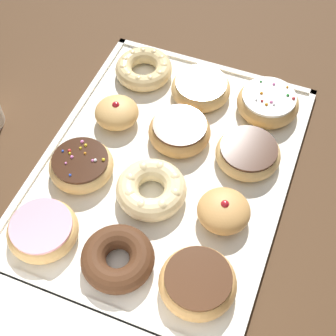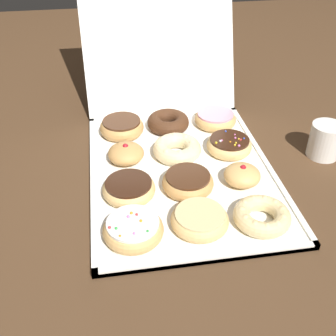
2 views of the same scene
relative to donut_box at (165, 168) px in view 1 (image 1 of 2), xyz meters
name	(u,v)px [view 1 (image 1 of 2)]	position (x,y,z in m)	size (l,w,h in m)	color
ground_plane	(165,170)	(0.00, 0.00, -0.01)	(3.00, 3.00, 0.00)	#4C331E
donut_box	(165,168)	(0.00, 0.00, 0.00)	(0.42, 0.55, 0.01)	white
box_lid_open	(25,326)	(0.00, 0.37, 0.23)	(0.42, 0.50, 0.01)	white
sprinkle_donut_0	(268,103)	(-0.13, -0.19, 0.03)	(0.12, 0.12, 0.04)	tan
glazed_ring_donut_1	(201,88)	(0.00, -0.19, 0.02)	(0.11, 0.11, 0.03)	#E5B770
cruller_donut_2	(144,69)	(0.12, -0.20, 0.02)	(0.11, 0.11, 0.04)	#EACC8C
chocolate_frosted_donut_3	(248,153)	(-0.13, -0.07, 0.02)	(0.11, 0.11, 0.03)	#E5B770
chocolate_frosted_donut_4	(181,131)	(0.00, -0.07, 0.02)	(0.11, 0.11, 0.04)	tan
jelly_filled_donut_5	(117,113)	(0.12, -0.07, 0.03)	(0.08, 0.08, 0.05)	tan
jelly_filled_donut_6	(224,211)	(-0.12, 0.06, 0.03)	(0.09, 0.09, 0.05)	tan
cruller_donut_7	(152,189)	(0.00, 0.06, 0.03)	(0.12, 0.12, 0.04)	beige
sprinkle_donut_8	(81,165)	(0.13, 0.06, 0.02)	(0.11, 0.11, 0.04)	#E5B770
chocolate_frosted_donut_9	(198,282)	(-0.13, 0.19, 0.03)	(0.12, 0.12, 0.04)	tan
chocolate_cake_ring_donut_10	(117,258)	(0.00, 0.20, 0.02)	(0.11, 0.11, 0.04)	#472816
pink_frosted_donut_11	(43,230)	(0.13, 0.20, 0.02)	(0.11, 0.11, 0.04)	tan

